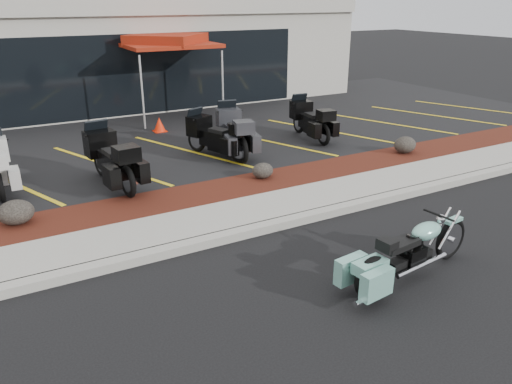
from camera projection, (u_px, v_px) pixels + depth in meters
ground at (321, 244)px, 8.41m from camera, size 90.00×90.00×0.00m
curb at (292, 221)px, 9.12m from camera, size 24.00×0.25×0.15m
sidewalk at (272, 208)px, 9.69m from camera, size 24.00×1.20×0.15m
mulch_bed at (243, 188)px, 10.66m from camera, size 24.00×1.20×0.16m
upper_lot at (160, 133)px, 15.06m from camera, size 26.00×9.60×0.15m
dealership_building at (103, 49)px, 19.45m from camera, size 18.00×8.16×4.00m
boulder_left at (16, 212)px, 8.72m from camera, size 0.62×0.51×0.44m
boulder_mid at (263, 171)px, 10.97m from camera, size 0.48×0.40×0.34m
boulder_right at (405, 145)px, 12.75m from camera, size 0.60×0.50×0.42m
hero_cruiser at (451, 233)px, 7.78m from camera, size 2.62×0.94×0.90m
touring_black_front at (99, 148)px, 10.97m from camera, size 1.07×2.26×1.27m
touring_black_mid at (196, 130)px, 12.74m from camera, size 1.42×2.11×1.15m
touring_grey at (227, 123)px, 13.21m from camera, size 1.26×2.27×1.25m
touring_black_rear at (299, 113)px, 14.52m from camera, size 0.98×2.07×1.16m
traffic_cone at (159, 124)px, 14.83m from camera, size 0.45×0.45×0.42m
popup_canopy at (167, 42)px, 16.05m from camera, size 2.95×2.95×2.65m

